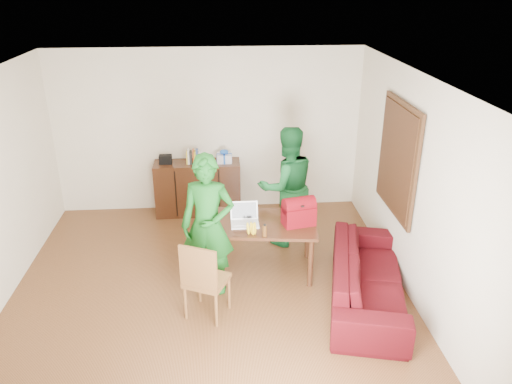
{
  "coord_description": "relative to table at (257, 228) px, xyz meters",
  "views": [
    {
      "loc": [
        0.19,
        -5.18,
        3.72
      ],
      "look_at": [
        0.64,
        0.85,
        1.07
      ],
      "focal_mm": 35.0,
      "sensor_mm": 36.0,
      "label": 1
    }
  ],
  "objects": [
    {
      "name": "red_bag",
      "position": [
        0.53,
        -0.1,
        0.24
      ],
      "size": [
        0.45,
        0.32,
        0.3
      ],
      "primitive_type": "cube",
      "rotation": [
        0.0,
        0.0,
        0.22
      ],
      "color": "#67060E",
      "rests_on": "table"
    },
    {
      "name": "room",
      "position": [
        -0.63,
        -0.52,
        0.67
      ],
      "size": [
        5.2,
        5.7,
        2.9
      ],
      "color": "#422410",
      "rests_on": "ground"
    },
    {
      "name": "bananas",
      "position": [
        -0.1,
        -0.33,
        0.12
      ],
      "size": [
        0.19,
        0.16,
        0.06
      ],
      "primitive_type": null,
      "rotation": [
        0.0,
        0.0,
        0.37
      ],
      "color": "yellow",
      "rests_on": "table"
    },
    {
      "name": "sofa",
      "position": [
        1.31,
        -0.77,
        -0.32
      ],
      "size": [
        1.34,
        2.32,
        0.64
      ],
      "primitive_type": "imported",
      "rotation": [
        0.0,
        0.0,
        1.33
      ],
      "color": "#35060B",
      "rests_on": "ground"
    },
    {
      "name": "laptop",
      "position": [
        -0.16,
        -0.07,
        0.14
      ],
      "size": [
        0.36,
        0.25,
        0.25
      ],
      "rotation": [
        0.0,
        0.0,
        0.0
      ],
      "color": "white",
      "rests_on": "table"
    },
    {
      "name": "bottle",
      "position": [
        0.06,
        -0.39,
        0.17
      ],
      "size": [
        0.07,
        0.07,
        0.17
      ],
      "primitive_type": "cylinder",
      "rotation": [
        0.0,
        0.0,
        -0.37
      ],
      "color": "#573213",
      "rests_on": "table"
    },
    {
      "name": "person_near",
      "position": [
        -0.63,
        -0.4,
        0.27
      ],
      "size": [
        0.73,
        0.55,
        1.82
      ],
      "primitive_type": "imported",
      "rotation": [
        0.0,
        0.0,
        -0.19
      ],
      "color": "#135618",
      "rests_on": "ground"
    },
    {
      "name": "person_far",
      "position": [
        0.49,
        0.76,
        0.26
      ],
      "size": [
        1.01,
        0.88,
        1.79
      ],
      "primitive_type": "imported",
      "rotation": [
        0.0,
        0.0,
        3.39
      ],
      "color": "#125122",
      "rests_on": "ground"
    },
    {
      "name": "chair",
      "position": [
        -0.66,
        -0.93,
        -0.35
      ],
      "size": [
        0.59,
        0.58,
        1.0
      ],
      "rotation": [
        0.0,
        0.0,
        -0.43
      ],
      "color": "brown",
      "rests_on": "ground"
    },
    {
      "name": "table",
      "position": [
        0.0,
        0.0,
        0.0
      ],
      "size": [
        1.65,
        1.06,
        0.73
      ],
      "rotation": [
        0.0,
        0.0,
        -0.12
      ],
      "color": "#311A0D",
      "rests_on": "ground"
    }
  ]
}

